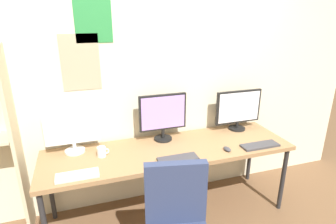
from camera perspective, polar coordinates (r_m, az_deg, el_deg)
The scene contains 10 objects.
wall_back at distance 2.83m, azimuth -2.38°, elevation 6.41°, with size 4.75×0.11×2.60m.
desk at distance 2.67m, azimuth 0.34°, elevation -8.43°, with size 2.35×0.68×0.74m.
monitor_left at distance 2.63m, azimuth -19.14°, elevation -2.82°, with size 0.48×0.18×0.47m.
monitor_center at distance 2.73m, azimuth -1.06°, elevation -0.64°, with size 0.48×0.18×0.47m.
monitor_right at distance 3.08m, azimuth 14.26°, elevation 0.63°, with size 0.52×0.18×0.44m.
keyboard_left at distance 2.34m, azimuth -18.12°, elevation -12.29°, with size 0.33×0.13×0.02m, color silver.
keyboard_center at distance 2.45m, azimuth 2.07°, elevation -9.61°, with size 0.35×0.13×0.02m, color #38383D.
keyboard_right at distance 2.83m, azimuth 18.38°, elevation -6.53°, with size 0.37×0.13×0.02m, color #38383D.
computer_mouse at distance 2.66m, azimuth 12.07°, elevation -7.44°, with size 0.06×0.10×0.03m, color #38383D.
coffee_mug at distance 2.56m, azimuth -13.45°, elevation -7.94°, with size 0.11×0.08×0.09m.
Camera 1 is at (-0.75, -1.64, 1.95)m, focal length 29.64 mm.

